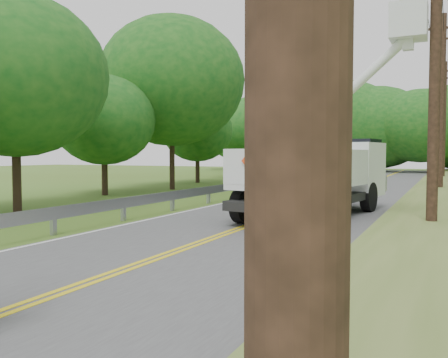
% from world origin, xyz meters
% --- Properties ---
extents(ground, '(140.00, 140.00, 0.00)m').
position_xyz_m(ground, '(0.00, 0.00, 0.00)').
color(ground, '#49621F').
rests_on(ground, ground).
extents(road, '(7.20, 96.00, 0.03)m').
position_xyz_m(road, '(0.00, 14.00, 0.01)').
color(road, '#4C4B4D').
rests_on(road, ground).
extents(guardrail, '(0.18, 48.00, 0.77)m').
position_xyz_m(guardrail, '(-4.02, 14.91, 0.55)').
color(guardrail, '#999EA2').
rests_on(guardrail, ground).
extents(utility_poles, '(1.60, 43.30, 10.00)m').
position_xyz_m(utility_poles, '(5.00, 17.02, 5.27)').
color(utility_poles, black).
rests_on(utility_poles, ground).
extents(treeline_left, '(9.87, 56.74, 10.54)m').
position_xyz_m(treeline_left, '(-10.48, 27.85, 5.62)').
color(treeline_left, '#332319').
rests_on(treeline_left, ground).
extents(treeline_horizon, '(55.53, 14.08, 12.35)m').
position_xyz_m(treeline_horizon, '(0.55, 56.28, 5.50)').
color(treeline_horizon, '#114E18').
rests_on(treeline_horizon, ground).
extents(bucket_truck, '(5.43, 8.16, 7.53)m').
position_xyz_m(bucket_truck, '(1.62, 11.68, 1.68)').
color(bucket_truck, black).
rests_on(bucket_truck, road).
extents(suv_silver, '(3.86, 6.52, 1.70)m').
position_xyz_m(suv_silver, '(-1.39, 15.78, 0.87)').
color(suv_silver, '#AEB2B6').
rests_on(suv_silver, road).
extents(suv_darkgrey, '(4.02, 6.10, 1.64)m').
position_xyz_m(suv_darkgrey, '(-2.41, 24.65, 0.84)').
color(suv_darkgrey, '#313238').
rests_on(suv_darkgrey, road).
extents(stop_sign_permanent, '(0.40, 0.24, 2.10)m').
position_xyz_m(stop_sign_permanent, '(-3.92, 18.63, 1.36)').
color(stop_sign_permanent, '#999EA2').
rests_on(stop_sign_permanent, ground).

